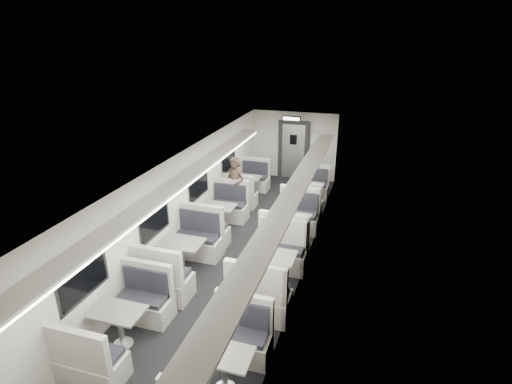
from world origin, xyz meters
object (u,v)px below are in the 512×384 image
Objects in this scene: vestibule_door at (293,151)px; booth_left_b at (219,218)px; booth_right_a at (309,195)px; booth_right_d at (224,372)px; passenger at (235,187)px; booth_left_d at (121,328)px; booth_left_c at (182,258)px; booth_right_c at (271,272)px; booth_left_a at (248,187)px; exit_sign at (292,118)px; booth_right_b at (292,230)px.

booth_left_b is at bearing -102.10° from vestibule_door.
booth_right_d is at bearing -90.00° from booth_right_a.
booth_left_b is 1.22× the size of passenger.
booth_left_d is at bearing 169.91° from booth_right_d.
booth_left_c is (0.00, -2.12, 0.03)m from booth_left_b.
booth_right_d reaches higher than booth_right_a.
passenger is (-1.91, -1.35, 0.52)m from booth_right_a.
booth_right_c is (2.00, -2.10, 0.04)m from booth_left_b.
booth_right_d is (2.00, -0.36, -0.01)m from booth_left_d.
exit_sign reaches higher than booth_left_a.
exit_sign reaches higher than booth_left_b.
exit_sign is at bearing 59.58° from booth_left_a.
booth_left_b is at bearing -129.67° from booth_right_a.
booth_left_d is (0.00, -4.38, -0.02)m from booth_left_b.
booth_left_b is 4.69m from exit_sign.
booth_right_b is at bearing 64.76° from booth_left_d.
booth_left_d is (0.00, -6.85, 0.01)m from booth_left_a.
exit_sign reaches higher than vestibule_door.
booth_left_c is 1.17× the size of booth_right_a.
booth_right_c is at bearing -80.95° from exit_sign.
booth_left_a is 1.02× the size of booth_right_a.
vestibule_door reaches higher than passenger.
booth_left_b is 1.09× the size of booth_right_a.
passenger is at bearing 89.04° from booth_left_d.
booth_right_a is 0.98× the size of booth_right_d.
booth_left_b reaches higher than booth_right_a.
booth_right_c is (0.00, -4.51, 0.07)m from booth_right_a.
booth_right_a is at bearing 90.00° from booth_right_c.
booth_left_a is at bearing 90.00° from booth_left_c.
booth_right_d is (2.00, -7.21, 0.00)m from booth_left_a.
booth_left_b is 1.06× the size of booth_right_d.
booth_left_b reaches higher than booth_left_d.
booth_left_b is at bearing -103.47° from exit_sign.
booth_left_d is 2.03m from booth_right_d.
exit_sign is at bearing 83.33° from booth_left_d.
booth_right_b is 4.60m from booth_right_d.
booth_left_c reaches higher than booth_left_d.
booth_right_b is at bearing -12.50° from passenger.
booth_left_a is 0.99× the size of booth_right_d.
exit_sign reaches higher than booth_right_d.
booth_left_a is 0.95× the size of vestibule_door.
booth_right_b is at bearing -76.94° from exit_sign.
booth_right_a is at bearing 66.20° from booth_left_c.
booth_right_c reaches higher than booth_left_c.
booth_right_a is 2.56m from vestibule_door.
booth_left_c is (0.00, -4.59, 0.05)m from booth_left_a.
vestibule_door reaches higher than booth_left_b.
exit_sign is at bearing 76.53° from booth_left_b.
booth_right_d is at bearing -10.09° from booth_left_d.
booth_left_d is 3.03m from booth_right_c.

